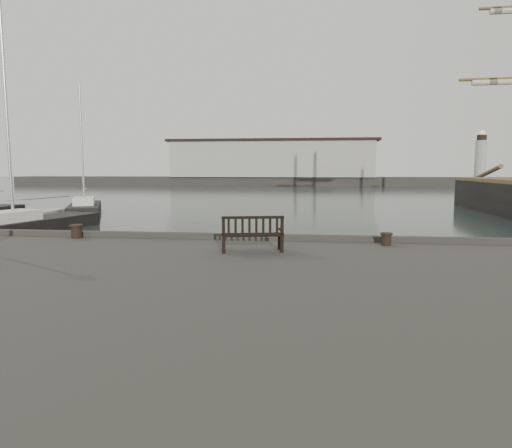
% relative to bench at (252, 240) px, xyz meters
% --- Properties ---
extents(ground, '(400.00, 400.00, 0.00)m').
position_rel_bench_xyz_m(ground, '(0.27, 2.22, -1.86)').
color(ground, black).
rests_on(ground, ground).
extents(breakwater, '(140.00, 9.50, 12.20)m').
position_rel_bench_xyz_m(breakwater, '(-4.29, 94.22, 2.44)').
color(breakwater, '#383530').
rests_on(breakwater, ground).
extents(bench, '(1.73, 0.89, 0.95)m').
position_rel_bench_xyz_m(bench, '(0.00, 0.00, 0.00)').
color(bench, black).
rests_on(bench, quay).
extents(bollard_left, '(0.45, 0.45, 0.44)m').
position_rel_bench_xyz_m(bollard_left, '(-5.93, 1.72, -0.08)').
color(bollard_left, black).
rests_on(bollard_left, quay).
extents(bollard_right, '(0.44, 0.44, 0.37)m').
position_rel_bench_xyz_m(bollard_right, '(3.74, 1.47, -0.12)').
color(bollard_right, black).
rests_on(bollard_right, quay).
extents(yacht_c, '(4.78, 11.13, 14.39)m').
position_rel_bench_xyz_m(yacht_c, '(-15.32, 12.66, -1.62)').
color(yacht_c, black).
rests_on(yacht_c, ground).
extents(yacht_d, '(5.98, 9.30, 11.53)m').
position_rel_bench_xyz_m(yacht_d, '(-17.78, 24.98, -1.63)').
color(yacht_d, black).
rests_on(yacht_d, ground).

